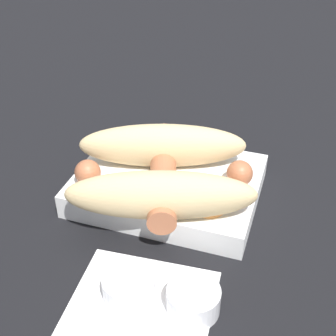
% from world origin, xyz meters
% --- Properties ---
extents(ground_plane, '(3.00, 3.00, 0.00)m').
position_xyz_m(ground_plane, '(0.00, 0.00, 0.00)').
color(ground_plane, black).
extents(food_tray, '(0.21, 0.16, 0.03)m').
position_xyz_m(food_tray, '(0.00, 0.00, 0.02)').
color(food_tray, white).
rests_on(food_tray, ground_plane).
extents(bread_roll, '(0.23, 0.20, 0.05)m').
position_xyz_m(bread_roll, '(-0.00, 0.03, 0.06)').
color(bread_roll, '#DBBC84').
rests_on(bread_roll, food_tray).
extents(sausage, '(0.19, 0.17, 0.03)m').
position_xyz_m(sausage, '(-0.00, 0.02, 0.05)').
color(sausage, '#B26642').
rests_on(sausage, food_tray).
extents(pickled_veggies, '(0.06, 0.06, 0.00)m').
position_xyz_m(pickled_veggies, '(-0.07, 0.03, 0.03)').
color(pickled_veggies, orange).
rests_on(pickled_veggies, food_tray).
extents(napkin, '(0.14, 0.14, 0.00)m').
position_xyz_m(napkin, '(-0.03, 0.17, 0.00)').
color(napkin, white).
rests_on(napkin, ground_plane).
extents(condiment_cup_near, '(0.05, 0.05, 0.03)m').
position_xyz_m(condiment_cup_near, '(-0.01, 0.16, 0.01)').
color(condiment_cup_near, white).
rests_on(condiment_cup_near, ground_plane).
extents(condiment_cup_far, '(0.05, 0.05, 0.03)m').
position_xyz_m(condiment_cup_far, '(-0.08, 0.15, 0.01)').
color(condiment_cup_far, white).
rests_on(condiment_cup_far, ground_plane).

